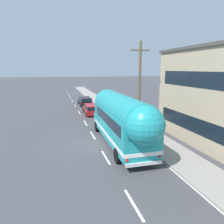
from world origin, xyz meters
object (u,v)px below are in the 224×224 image
Objects in this scene: utility_pole at (139,87)px; car_lead at (92,109)px; painted_bus at (122,119)px; car_second at (85,101)px.

car_lead is at bearing 106.28° from utility_pole.
painted_bus reaches higher than car_second.
utility_pole is 1.92× the size of car_lead.
utility_pole is 0.72× the size of painted_bus.
utility_pole is at bearing 48.52° from painted_bus.
car_lead is 0.99× the size of car_second.
painted_bus is at bearing -131.48° from utility_pole.
utility_pole is at bearing -81.23° from car_second.
painted_bus is 20.11m from car_second.
car_second is at bearing 88.70° from car_lead.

